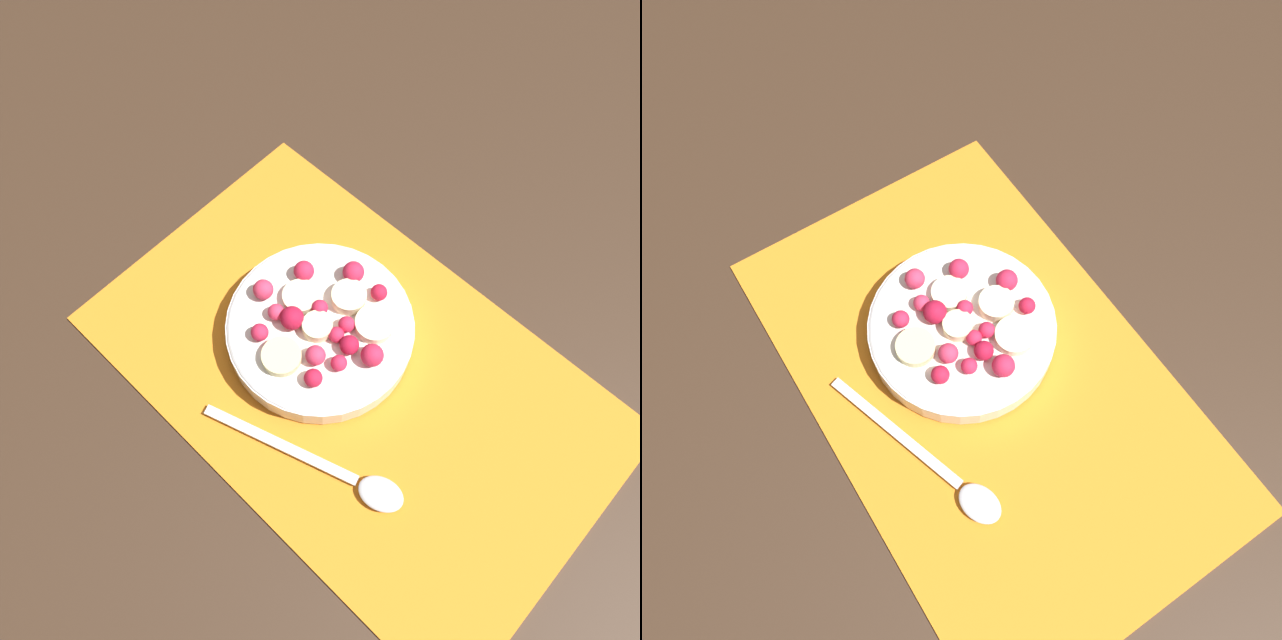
% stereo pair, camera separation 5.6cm
% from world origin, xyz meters
% --- Properties ---
extents(ground_plane, '(3.00, 3.00, 0.00)m').
position_xyz_m(ground_plane, '(0.00, 0.00, 0.00)').
color(ground_plane, '#382619').
extents(placemat, '(0.48, 0.30, 0.01)m').
position_xyz_m(placemat, '(0.00, 0.00, 0.00)').
color(placemat, orange).
rests_on(placemat, ground_plane).
extents(fruit_bowl, '(0.17, 0.17, 0.05)m').
position_xyz_m(fruit_bowl, '(0.05, -0.01, 0.02)').
color(fruit_bowl, white).
rests_on(fruit_bowl, placemat).
extents(spoon, '(0.18, 0.08, 0.01)m').
position_xyz_m(spoon, '(-0.06, 0.08, 0.01)').
color(spoon, silver).
rests_on(spoon, placemat).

